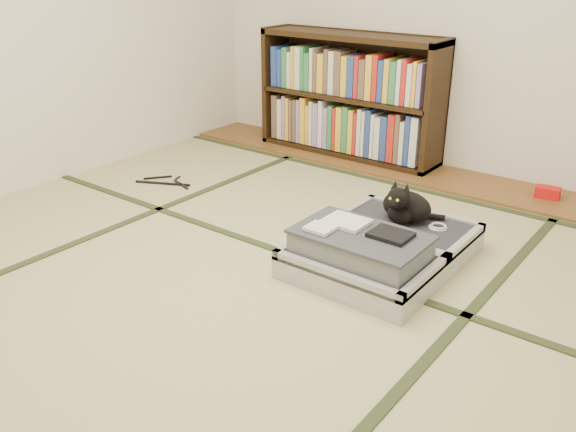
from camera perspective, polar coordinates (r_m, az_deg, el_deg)
The scene contains 9 objects.
floor at distance 2.97m, azimuth -4.90°, elevation -6.33°, with size 4.50×4.50×0.00m, color tan.
wood_strip at distance 4.51m, azimuth 12.35°, elevation 3.95°, with size 4.00×0.50×0.02m, color brown.
red_item at distance 4.26m, azimuth 23.12°, elevation 2.05°, with size 0.15×0.09×0.07m, color red.
tatami_borders at distance 3.31m, azimuth 0.83°, elevation -2.92°, with size 4.00×4.50×0.01m.
bookcase at distance 4.76m, azimuth 5.76°, elevation 10.90°, with size 1.46×0.33×0.94m.
suitcase at distance 3.11m, azimuth 8.51°, elevation -3.06°, with size 0.71×0.94×0.28m.
cat at distance 3.30m, azimuth 10.89°, elevation 0.90°, with size 0.31×0.32×0.25m.
cable_coil at distance 3.30m, azimuth 13.86°, elevation -0.99°, with size 0.10×0.10×0.02m.
hanger at distance 4.32m, azimuth -11.32°, elevation 3.14°, with size 0.40×0.27×0.01m.
Camera 1 is at (1.76, -1.89, 1.47)m, focal length 38.00 mm.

